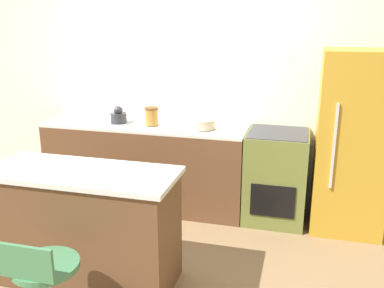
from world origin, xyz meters
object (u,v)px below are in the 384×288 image
refrigerator (352,143)px  kettle (119,116)px  oven_range (276,176)px  mixing_bowl (204,124)px  stool_chair (46,286)px

refrigerator → kettle: bearing=-179.1°
oven_range → kettle: size_ratio=5.10×
oven_range → kettle: (-1.71, -0.04, 0.54)m
refrigerator → kettle: 2.42m
mixing_bowl → oven_range: bearing=3.0°
oven_range → mixing_bowl: mixing_bowl is taller
mixing_bowl → stool_chair: bearing=-104.7°
refrigerator → mixing_bowl: 1.47m
oven_range → refrigerator: size_ratio=0.53×
oven_range → stool_chair: size_ratio=1.25×
stool_chair → mixing_bowl: 2.27m
oven_range → stool_chair: bearing=-121.4°
refrigerator → kettle: refrigerator is taller
refrigerator → mixing_bowl: (-1.46, -0.04, 0.11)m
kettle → refrigerator: bearing=0.9°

